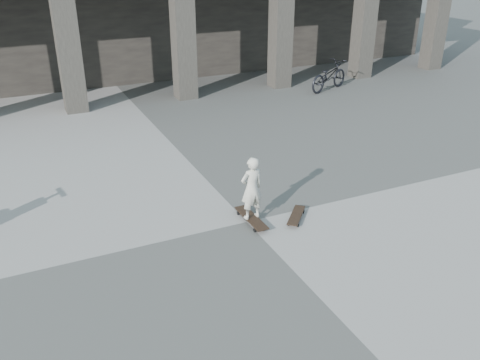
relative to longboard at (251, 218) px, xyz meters
name	(u,v)px	position (x,y,z in m)	size (l,w,h in m)	color
ground	(247,222)	(-0.08, 0.04, -0.08)	(90.00, 90.00, 0.00)	#484845
longboard	(251,218)	(0.00, 0.00, 0.00)	(0.24, 1.00, 0.10)	black
skateboard_spare	(296,216)	(0.81, -0.26, -0.01)	(0.68, 0.72, 0.09)	black
child	(252,188)	(0.00, 0.00, 0.62)	(0.44, 0.29, 1.19)	#BCB8A9
bicycle	(329,76)	(6.60, 7.34, 0.43)	(0.68, 1.94, 1.02)	black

